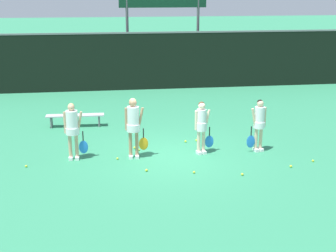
{
  "coord_description": "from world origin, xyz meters",
  "views": [
    {
      "loc": [
        -1.92,
        -13.13,
        4.86
      ],
      "look_at": [
        -0.03,
        0.04,
        0.92
      ],
      "focal_mm": 50.0,
      "sensor_mm": 36.0,
      "label": 1
    }
  ],
  "objects_px": {
    "tennis_ball_7": "(242,174)",
    "tennis_ball_2": "(147,170)",
    "scoreboard": "(163,2)",
    "bench_courtside": "(75,116)",
    "tennis_ball_3": "(196,140)",
    "player_0": "(73,127)",
    "player_2": "(202,124)",
    "tennis_ball_5": "(26,166)",
    "player_3": "(259,121)",
    "tennis_ball_6": "(194,172)",
    "tennis_ball_9": "(139,150)",
    "tennis_ball_0": "(135,148)",
    "tennis_ball_4": "(313,161)",
    "tennis_ball_10": "(291,166)",
    "tennis_ball_1": "(186,141)",
    "player_1": "(133,122)",
    "tennis_ball_8": "(117,158)"
  },
  "relations": [
    {
      "from": "tennis_ball_8",
      "to": "tennis_ball_10",
      "type": "height_order",
      "value": "tennis_ball_10"
    },
    {
      "from": "tennis_ball_5",
      "to": "player_0",
      "type": "bearing_deg",
      "value": 19.91
    },
    {
      "from": "player_3",
      "to": "tennis_ball_3",
      "type": "distance_m",
      "value": 2.26
    },
    {
      "from": "player_2",
      "to": "tennis_ball_8",
      "type": "height_order",
      "value": "player_2"
    },
    {
      "from": "player_0",
      "to": "player_3",
      "type": "bearing_deg",
      "value": 0.69
    },
    {
      "from": "tennis_ball_6",
      "to": "tennis_ball_8",
      "type": "xyz_separation_m",
      "value": [
        -2.03,
        1.37,
        -0.0
      ]
    },
    {
      "from": "tennis_ball_2",
      "to": "tennis_ball_3",
      "type": "distance_m",
      "value": 3.06
    },
    {
      "from": "player_1",
      "to": "tennis_ball_3",
      "type": "bearing_deg",
      "value": 34.09
    },
    {
      "from": "scoreboard",
      "to": "bench_courtside",
      "type": "relative_size",
      "value": 2.51
    },
    {
      "from": "tennis_ball_6",
      "to": "tennis_ball_10",
      "type": "bearing_deg",
      "value": 0.91
    },
    {
      "from": "player_3",
      "to": "tennis_ball_2",
      "type": "distance_m",
      "value": 3.89
    },
    {
      "from": "tennis_ball_2",
      "to": "tennis_ball_5",
      "type": "bearing_deg",
      "value": 166.64
    },
    {
      "from": "player_0",
      "to": "tennis_ball_1",
      "type": "xyz_separation_m",
      "value": [
        3.53,
        1.07,
        -0.97
      ]
    },
    {
      "from": "player_0",
      "to": "tennis_ball_3",
      "type": "height_order",
      "value": "player_0"
    },
    {
      "from": "tennis_ball_4",
      "to": "tennis_ball_10",
      "type": "relative_size",
      "value": 0.96
    },
    {
      "from": "tennis_ball_2",
      "to": "tennis_ball_7",
      "type": "xyz_separation_m",
      "value": [
        2.53,
        -0.66,
        -0.0
      ]
    },
    {
      "from": "tennis_ball_2",
      "to": "tennis_ball_9",
      "type": "relative_size",
      "value": 1.09
    },
    {
      "from": "tennis_ball_3",
      "to": "player_0",
      "type": "bearing_deg",
      "value": -163.81
    },
    {
      "from": "player_0",
      "to": "player_2",
      "type": "height_order",
      "value": "player_0"
    },
    {
      "from": "tennis_ball_5",
      "to": "tennis_ball_8",
      "type": "xyz_separation_m",
      "value": [
        2.57,
        0.26,
        -0.0
      ]
    },
    {
      "from": "player_1",
      "to": "player_3",
      "type": "relative_size",
      "value": 1.11
    },
    {
      "from": "bench_courtside",
      "to": "tennis_ball_3",
      "type": "bearing_deg",
      "value": -27.75
    },
    {
      "from": "tennis_ball_8",
      "to": "tennis_ball_9",
      "type": "distance_m",
      "value": 0.97
    },
    {
      "from": "bench_courtside",
      "to": "tennis_ball_2",
      "type": "bearing_deg",
      "value": -63.63
    },
    {
      "from": "tennis_ball_9",
      "to": "tennis_ball_0",
      "type": "bearing_deg",
      "value": 119.41
    },
    {
      "from": "scoreboard",
      "to": "tennis_ball_7",
      "type": "bearing_deg",
      "value": -87.94
    },
    {
      "from": "scoreboard",
      "to": "bench_courtside",
      "type": "xyz_separation_m",
      "value": [
        -4.21,
        -7.41,
        -3.79
      ]
    },
    {
      "from": "tennis_ball_1",
      "to": "tennis_ball_6",
      "type": "distance_m",
      "value": 2.67
    },
    {
      "from": "player_1",
      "to": "tennis_ball_5",
      "type": "bearing_deg",
      "value": -169.64
    },
    {
      "from": "tennis_ball_4",
      "to": "tennis_ball_7",
      "type": "xyz_separation_m",
      "value": [
        -2.34,
        -0.71,
        0.0
      ]
    },
    {
      "from": "player_2",
      "to": "tennis_ball_9",
      "type": "xyz_separation_m",
      "value": [
        -1.86,
        0.5,
        -0.92
      ]
    },
    {
      "from": "player_3",
      "to": "tennis_ball_7",
      "type": "distance_m",
      "value": 2.33
    },
    {
      "from": "tennis_ball_9",
      "to": "tennis_ball_1",
      "type": "bearing_deg",
      "value": 20.81
    },
    {
      "from": "tennis_ball_4",
      "to": "tennis_ball_5",
      "type": "xyz_separation_m",
      "value": [
        -8.2,
        0.74,
        -0.0
      ]
    },
    {
      "from": "player_1",
      "to": "tennis_ball_10",
      "type": "distance_m",
      "value": 4.67
    },
    {
      "from": "tennis_ball_1",
      "to": "tennis_ball_10",
      "type": "xyz_separation_m",
      "value": [
        2.55,
        -2.61,
        0.0
      ]
    },
    {
      "from": "tennis_ball_10",
      "to": "tennis_ball_7",
      "type": "bearing_deg",
      "value": -166.01
    },
    {
      "from": "player_3",
      "to": "scoreboard",
      "type": "bearing_deg",
      "value": 86.89
    },
    {
      "from": "tennis_ball_0",
      "to": "tennis_ball_9",
      "type": "xyz_separation_m",
      "value": [
        0.12,
        -0.21,
        -0.0
      ]
    },
    {
      "from": "scoreboard",
      "to": "tennis_ball_2",
      "type": "relative_size",
      "value": 73.33
    },
    {
      "from": "player_1",
      "to": "tennis_ball_9",
      "type": "relative_size",
      "value": 27.52
    },
    {
      "from": "scoreboard",
      "to": "tennis_ball_6",
      "type": "xyz_separation_m",
      "value": [
        -0.8,
        -12.43,
        -4.15
      ]
    },
    {
      "from": "tennis_ball_5",
      "to": "tennis_ball_6",
      "type": "height_order",
      "value": "tennis_ball_5"
    },
    {
      "from": "tennis_ball_7",
      "to": "tennis_ball_2",
      "type": "bearing_deg",
      "value": 165.39
    },
    {
      "from": "player_3",
      "to": "tennis_ball_5",
      "type": "xyz_separation_m",
      "value": [
        -6.91,
        -0.42,
        -0.92
      ]
    },
    {
      "from": "tennis_ball_2",
      "to": "player_3",
      "type": "bearing_deg",
      "value": 18.66
    },
    {
      "from": "tennis_ball_0",
      "to": "tennis_ball_5",
      "type": "distance_m",
      "value": 3.35
    },
    {
      "from": "player_2",
      "to": "tennis_ball_5",
      "type": "distance_m",
      "value": 5.23
    },
    {
      "from": "bench_courtside",
      "to": "tennis_ball_6",
      "type": "height_order",
      "value": "bench_courtside"
    },
    {
      "from": "tennis_ball_6",
      "to": "tennis_ball_8",
      "type": "bearing_deg",
      "value": 145.99
    }
  ]
}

